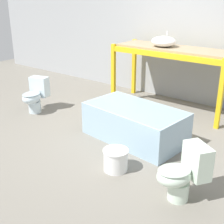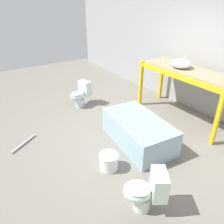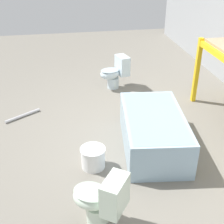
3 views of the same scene
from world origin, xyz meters
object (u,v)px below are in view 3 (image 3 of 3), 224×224
Objects in this scene: toilet_far at (115,72)px; bucket_white at (93,157)px; bathtub_main at (153,129)px; toilet_near at (101,199)px.

toilet_far reaches higher than bucket_white.
bathtub_main is 4.85× the size of bucket_white.
bathtub_main is at bearing 177.72° from toilet_near.
bucket_white is (0.29, -0.87, -0.14)m from bathtub_main.
toilet_far is at bearing -168.82° from bathtub_main.
toilet_near reaches higher than bathtub_main.
bathtub_main is 2.53× the size of toilet_far.
toilet_far is 2.47m from bucket_white.
toilet_near is at bearing -27.33° from toilet_far.
toilet_far is (-2.06, -0.15, 0.03)m from bathtub_main.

